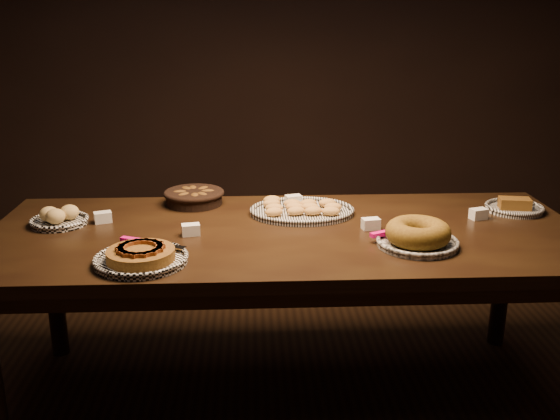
{
  "coord_description": "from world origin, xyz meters",
  "views": [
    {
      "loc": [
        -0.14,
        -2.37,
        1.59
      ],
      "look_at": [
        -0.02,
        0.05,
        0.82
      ],
      "focal_mm": 40.0,
      "sensor_mm": 36.0,
      "label": 1
    }
  ],
  "objects_px": {
    "apple_tart_plate": "(141,256)",
    "bundt_cake_plate": "(418,236)",
    "buffet_table": "(286,247)",
    "madeleine_platter": "(301,209)"
  },
  "relations": [
    {
      "from": "madeleine_platter",
      "to": "bundt_cake_plate",
      "type": "height_order",
      "value": "bundt_cake_plate"
    },
    {
      "from": "buffet_table",
      "to": "apple_tart_plate",
      "type": "xyz_separation_m",
      "value": [
        -0.53,
        -0.32,
        0.1
      ]
    },
    {
      "from": "apple_tart_plate",
      "to": "madeleine_platter",
      "type": "height_order",
      "value": "apple_tart_plate"
    },
    {
      "from": "buffet_table",
      "to": "apple_tart_plate",
      "type": "relative_size",
      "value": 6.95
    },
    {
      "from": "apple_tart_plate",
      "to": "bundt_cake_plate",
      "type": "height_order",
      "value": "bundt_cake_plate"
    },
    {
      "from": "buffet_table",
      "to": "madeleine_platter",
      "type": "bearing_deg",
      "value": 70.27
    },
    {
      "from": "apple_tart_plate",
      "to": "bundt_cake_plate",
      "type": "bearing_deg",
      "value": 25.62
    },
    {
      "from": "buffet_table",
      "to": "bundt_cake_plate",
      "type": "height_order",
      "value": "bundt_cake_plate"
    },
    {
      "from": "buffet_table",
      "to": "madeleine_platter",
      "type": "relative_size",
      "value": 5.33
    },
    {
      "from": "buffet_table",
      "to": "apple_tart_plate",
      "type": "height_order",
      "value": "apple_tart_plate"
    }
  ]
}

